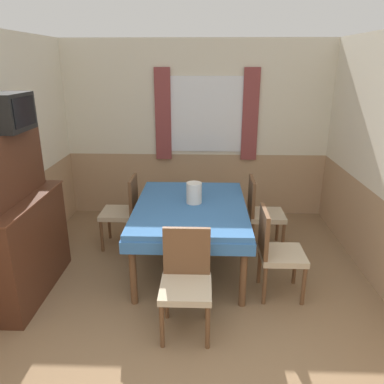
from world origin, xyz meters
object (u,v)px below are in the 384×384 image
chair_left_far (124,209)px  chair_right_near (276,249)px  chair_head_near (186,278)px  sideboard (19,228)px  vase (194,193)px  tv (9,112)px  dining_table (191,213)px  chair_right_far (261,211)px

chair_left_far → chair_right_near: 2.03m
chair_left_far → chair_head_near: size_ratio=1.00×
sideboard → chair_head_near: bearing=-17.0°
vase → sideboard: bearing=-160.2°
sideboard → chair_right_near: bearing=1.0°
chair_head_near → tv: (-1.64, 0.60, 1.34)m
chair_left_far → vase: 1.09m
vase → tv: bearing=-162.2°
chair_left_far → vase: (0.91, -0.45, 0.39)m
dining_table → chair_right_far: bearing=30.5°
chair_left_far → chair_right_near: (1.75, -1.03, 0.00)m
chair_left_far → tv: 1.84m
dining_table → chair_head_near: chair_head_near is taller
chair_right_far → chair_left_far: bearing=-90.0°
dining_table → tv: 2.07m
chair_right_far → tv: tv is taller
chair_left_far → chair_head_near: 1.81m
tv → chair_head_near: bearing=-20.0°
chair_left_far → sideboard: bearing=142.8°
sideboard → tv: bearing=60.4°
chair_right_near → chair_right_far: (0.00, 1.03, 0.00)m
sideboard → vase: sideboard is taller
chair_right_far → sideboard: size_ratio=0.55×
chair_right_far → dining_table: bearing=-59.5°
chair_head_near → dining_table: bearing=-90.0°
vase → chair_right_far: bearing=28.4°
dining_table → tv: (-1.64, -0.48, 1.17)m
chair_left_far → sideboard: (-0.82, -1.07, 0.21)m
chair_right_near → tv: 2.85m
dining_table → chair_left_far: (-0.87, 0.51, -0.17)m
chair_left_far → tv: tv is taller
dining_table → chair_left_far: bearing=149.5°
chair_right_near → tv: size_ratio=1.86×
chair_right_far → vase: (-0.84, -0.45, 0.39)m
chair_left_far → vase: vase is taller
chair_head_near → chair_right_near: bearing=-147.3°
chair_right_far → chair_head_near: bearing=-28.8°
chair_head_near → chair_right_far: 1.81m
chair_right_near → tv: (-2.52, 0.04, 1.34)m
dining_table → sideboard: sideboard is taller
dining_table → sideboard: bearing=-161.7°
chair_head_near → chair_right_near: size_ratio=1.00×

